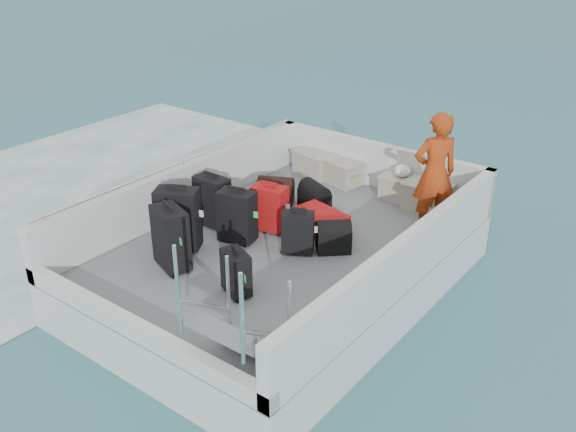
% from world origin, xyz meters
% --- Properties ---
extents(ground, '(160.00, 160.00, 0.00)m').
position_xyz_m(ground, '(0.00, 0.00, 0.00)').
color(ground, '#1C5162').
rests_on(ground, ground).
extents(wake_foam, '(10.00, 10.00, 0.00)m').
position_xyz_m(wake_foam, '(-4.80, 0.00, 0.00)').
color(wake_foam, white).
rests_on(wake_foam, ground).
extents(ferry_hull, '(3.60, 5.00, 0.60)m').
position_xyz_m(ferry_hull, '(0.00, 0.00, 0.30)').
color(ferry_hull, silver).
rests_on(ferry_hull, ground).
extents(deck, '(3.30, 4.70, 0.02)m').
position_xyz_m(deck, '(0.00, 0.00, 0.61)').
color(deck, slate).
rests_on(deck, ferry_hull).
extents(deck_fittings, '(3.60, 5.00, 0.90)m').
position_xyz_m(deck_fittings, '(0.35, -0.32, 0.99)').
color(deck_fittings, silver).
rests_on(deck_fittings, deck).
extents(suitcase_0, '(0.61, 0.52, 0.81)m').
position_xyz_m(suitcase_0, '(-1.00, -0.84, 1.03)').
color(suitcase_0, black).
rests_on(suitcase_0, deck).
extents(suitcase_1, '(0.48, 0.28, 0.71)m').
position_xyz_m(suitcase_1, '(-1.10, -0.11, 0.97)').
color(suitcase_1, black).
rests_on(suitcase_1, deck).
extents(suitcase_3, '(0.58, 0.45, 0.77)m').
position_xyz_m(suitcase_3, '(-0.72, -1.23, 1.01)').
color(suitcase_3, black).
rests_on(suitcase_3, deck).
extents(suitcase_4, '(0.52, 0.37, 0.69)m').
position_xyz_m(suitcase_4, '(-0.55, -0.24, 0.97)').
color(suitcase_4, black).
rests_on(suitcase_4, deck).
extents(suitcase_5, '(0.50, 0.36, 0.63)m').
position_xyz_m(suitcase_5, '(-0.41, 0.25, 0.93)').
color(suitcase_5, '#A3130C').
rests_on(suitcase_5, deck).
extents(suitcase_6, '(0.44, 0.36, 0.53)m').
position_xyz_m(suitcase_6, '(0.29, -1.21, 0.88)').
color(suitcase_6, black).
rests_on(suitcase_6, deck).
extents(suitcase_7, '(0.45, 0.39, 0.55)m').
position_xyz_m(suitcase_7, '(0.27, -0.03, 0.90)').
color(suitcase_7, black).
rests_on(suitcase_7, deck).
extents(suitcase_8, '(0.80, 0.61, 0.28)m').
position_xyz_m(suitcase_8, '(0.15, 0.62, 0.76)').
color(suitcase_8, '#A3130C').
rests_on(suitcase_8, deck).
extents(duffel_0, '(0.59, 0.49, 0.32)m').
position_xyz_m(duffel_0, '(-0.87, 0.96, 0.78)').
color(duffel_0, black).
rests_on(duffel_0, deck).
extents(duffel_1, '(0.56, 0.47, 0.32)m').
position_xyz_m(duffel_1, '(-0.30, 1.14, 0.78)').
color(duffel_1, black).
rests_on(duffel_1, deck).
extents(duffel_2, '(0.52, 0.51, 0.32)m').
position_xyz_m(duffel_2, '(0.59, 0.29, 0.78)').
color(duffel_2, black).
rests_on(duffel_2, deck).
extents(crate_0, '(0.69, 0.54, 0.37)m').
position_xyz_m(crate_0, '(-1.05, 2.20, 0.80)').
color(crate_0, '#A9A693').
rests_on(crate_0, deck).
extents(crate_1, '(0.65, 0.51, 0.35)m').
position_xyz_m(crate_1, '(-0.53, 2.20, 0.79)').
color(crate_1, '#A9A693').
rests_on(crate_1, deck).
extents(crate_2, '(0.60, 0.44, 0.34)m').
position_xyz_m(crate_2, '(0.52, 2.20, 0.79)').
color(crate_2, '#A9A693').
rests_on(crate_2, deck).
extents(crate_3, '(0.63, 0.44, 0.38)m').
position_xyz_m(crate_3, '(0.98, 2.11, 0.81)').
color(crate_3, '#A9A693').
rests_on(crate_3, deck).
extents(yellow_bag, '(0.28, 0.26, 0.22)m').
position_xyz_m(yellow_bag, '(0.72, 2.20, 0.73)').
color(yellow_bag, yellow).
rests_on(yellow_bag, deck).
extents(white_bag, '(0.24, 0.24, 0.18)m').
position_xyz_m(white_bag, '(0.52, 2.20, 1.05)').
color(white_bag, white).
rests_on(white_bag, crate_2).
extents(passenger, '(0.69, 0.71, 1.64)m').
position_xyz_m(passenger, '(1.30, 1.55, 1.44)').
color(passenger, '#E14715').
rests_on(passenger, deck).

